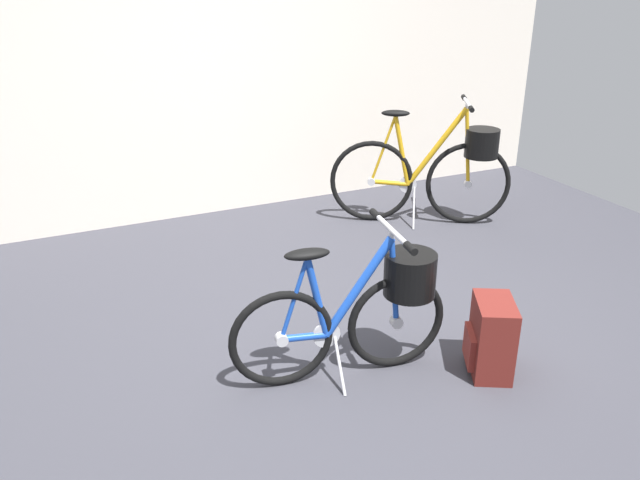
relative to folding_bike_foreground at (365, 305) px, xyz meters
name	(u,v)px	position (x,y,z in m)	size (l,w,h in m)	color
ground_plane	(349,344)	(0.05, 0.25, -0.38)	(6.35, 6.35, 0.00)	#38383F
back_wall	(212,46)	(0.05, 2.63, 0.97)	(6.35, 0.10, 2.70)	silver
folding_bike_foreground	(365,305)	(0.00, 0.00, 0.00)	(1.11, 0.53, 0.79)	black
display_bike_left	(436,169)	(1.51, 1.60, 0.07)	(1.26, 0.78, 0.99)	black
backpack_on_floor	(491,338)	(0.58, -0.27, -0.19)	(0.31, 0.35, 0.40)	maroon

